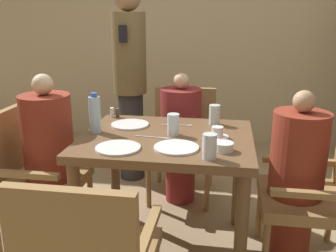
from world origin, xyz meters
TOP-DOWN VIEW (x-y plane):
  - ground_plane at (0.00, 0.00)m, footprint 16.00×16.00m
  - wall_back at (0.00, 2.32)m, footprint 8.00×0.06m
  - dining_table at (0.00, 0.00)m, footprint 1.03×0.85m
  - chair_left_side at (-0.92, 0.00)m, footprint 0.53×0.53m
  - diner_in_left_chair at (-0.78, 0.00)m, footprint 0.32×0.32m
  - chair_far_side at (0.00, 0.83)m, footprint 0.53×0.53m
  - diner_in_far_chair at (-0.00, 0.69)m, footprint 0.32×0.32m
  - chair_right_side at (0.92, 0.00)m, footprint 0.53×0.53m
  - diner_in_right_chair at (0.78, 0.00)m, footprint 0.32×0.32m
  - standing_host at (-0.50, 1.06)m, footprint 0.29×0.33m
  - plate_main_left at (0.09, -0.21)m, footprint 0.25×0.25m
  - plate_main_right at (-0.28, 0.18)m, footprint 0.25×0.25m
  - plate_dessert_center at (-0.23, -0.27)m, footprint 0.25×0.25m
  - teacup_with_saucer at (0.30, 0.02)m, footprint 0.14×0.14m
  - bowl_small at (0.34, -0.21)m, footprint 0.11×0.11m
  - water_bottle at (-0.45, 0.01)m, footprint 0.07×0.07m
  - glass_tall_near at (0.27, -0.33)m, footprint 0.07×0.07m
  - glass_tall_mid at (0.04, 0.02)m, footprint 0.07×0.07m
  - glass_tall_far at (0.27, 0.29)m, footprint 0.07×0.07m
  - salt_shaker at (-0.46, 0.36)m, footprint 0.03×0.03m
  - pepper_shaker at (-0.42, 0.36)m, footprint 0.03×0.03m
  - fork_beside_plate at (0.05, 0.23)m, footprint 0.20×0.03m
  - knife_beside_plate at (-0.07, -0.05)m, footprint 0.21×0.03m

SIDE VIEW (x-z plane):
  - ground_plane at x=0.00m, z-range 0.00..0.00m
  - chair_left_side at x=-0.92m, z-range 0.05..0.94m
  - chair_far_side at x=0.00m, z-range 0.05..0.94m
  - chair_right_side at x=0.92m, z-range 0.05..0.94m
  - diner_in_far_chair at x=0.00m, z-range 0.01..1.07m
  - diner_in_right_chair at x=0.78m, z-range 0.02..1.10m
  - diner_in_left_chair at x=-0.78m, z-range 0.02..1.15m
  - dining_table at x=0.00m, z-range 0.27..1.05m
  - fork_beside_plate at x=0.05m, z-range 0.78..0.78m
  - knife_beside_plate at x=-0.07m, z-range 0.78..0.78m
  - plate_main_left at x=0.09m, z-range 0.78..0.79m
  - plate_main_right at x=-0.28m, z-range 0.78..0.79m
  - plate_dessert_center at x=-0.23m, z-range 0.78..0.79m
  - bowl_small at x=0.34m, z-range 0.78..0.83m
  - teacup_with_saucer at x=0.30m, z-range 0.77..0.84m
  - pepper_shaker at x=-0.42m, z-range 0.78..0.84m
  - salt_shaker at x=-0.46m, z-range 0.78..0.85m
  - glass_tall_near at x=0.27m, z-range 0.78..0.91m
  - glass_tall_mid at x=0.04m, z-range 0.78..0.91m
  - glass_tall_far at x=0.27m, z-range 0.78..0.91m
  - water_bottle at x=-0.45m, z-range 0.77..1.02m
  - standing_host at x=-0.50m, z-range 0.07..1.80m
  - wall_back at x=0.00m, z-range 0.00..2.80m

